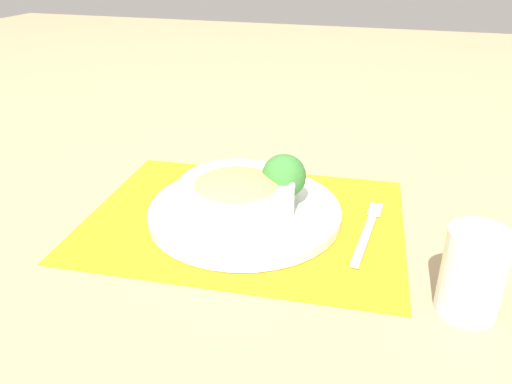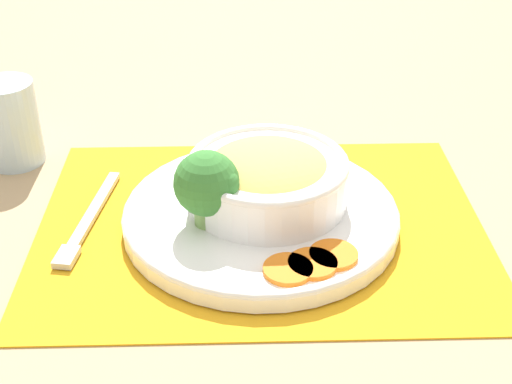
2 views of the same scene
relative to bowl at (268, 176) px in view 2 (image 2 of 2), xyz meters
name	(u,v)px [view 2 (image 2 of 2)]	position (x,y,z in m)	size (l,w,h in m)	color
ground_plane	(261,225)	(0.01, 0.02, -0.05)	(4.00, 4.00, 0.00)	tan
placemat	(261,224)	(0.01, 0.02, -0.05)	(0.51, 0.40, 0.00)	orange
plate	(261,214)	(0.01, 0.02, -0.04)	(0.30, 0.30, 0.02)	white
bowl	(268,176)	(0.00, 0.00, 0.00)	(0.17, 0.17, 0.06)	white
broccoli_floret	(207,185)	(0.06, 0.05, 0.02)	(0.07, 0.07, 0.08)	#759E51
carrot_slice_near	(288,269)	(-0.02, 0.12, -0.03)	(0.05, 0.05, 0.01)	orange
carrot_slice_middle	(313,264)	(-0.05, 0.11, -0.03)	(0.05, 0.05, 0.01)	orange
carrot_slice_far	(333,255)	(-0.07, 0.10, -0.03)	(0.05, 0.05, 0.01)	orange
water_glass	(11,127)	(0.32, -0.11, 0.00)	(0.07, 0.07, 0.11)	silver
fork	(85,226)	(0.19, 0.04, -0.04)	(0.03, 0.18, 0.01)	#B7B7BC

